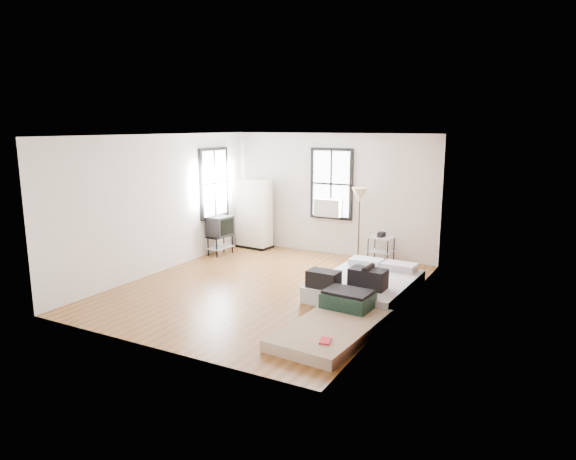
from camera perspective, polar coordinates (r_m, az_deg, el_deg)
The scene contains 8 objects.
ground at distance 9.63m, azimuth -2.42°, elevation -6.41°, with size 6.00×6.00×0.00m, color brown.
room_shell at distance 9.44m, azimuth -0.17°, elevation 4.06°, with size 5.02×6.02×2.80m.
mattress_main at distance 9.33m, azimuth 8.58°, elevation -5.93°, with size 1.62×2.16×0.68m.
mattress_bare at distance 7.69m, azimuth 5.31°, elevation -10.13°, with size 1.22×2.11×0.44m.
wardrobe at distance 12.60m, azimuth -3.77°, elevation 1.78°, with size 0.88×0.55×1.68m.
side_table at distance 11.40m, azimuth 10.32°, elevation -1.34°, with size 0.56×0.47×0.69m.
floor_lamp at distance 11.32m, azimuth 7.97°, elevation 3.48°, with size 0.35×0.35×1.64m.
tv_stand at distance 11.98m, azimuth -7.56°, elevation 0.28°, with size 0.51×0.68×0.91m.
Camera 1 is at (4.69, -7.87, 2.97)m, focal length 32.00 mm.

